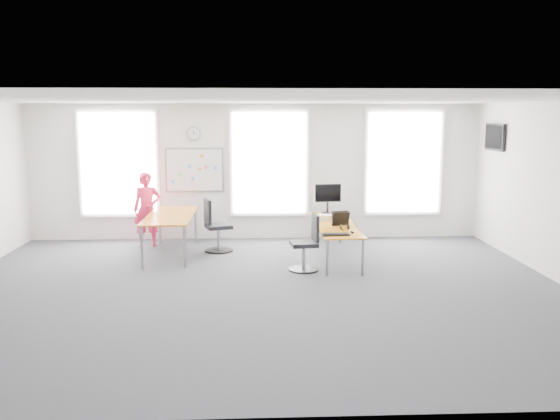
{
  "coord_description": "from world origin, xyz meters",
  "views": [
    {
      "loc": [
        -0.05,
        -9.1,
        2.79
      ],
      "look_at": [
        0.41,
        1.2,
        1.1
      ],
      "focal_mm": 38.0,
      "sensor_mm": 36.0,
      "label": 1
    }
  ],
  "objects_px": {
    "headphones": "(344,227)",
    "desk_right": "(335,226)",
    "keyboard": "(336,235)",
    "monitor": "(328,196)",
    "chair_left": "(215,229)",
    "chair_right": "(307,246)",
    "desk_left": "(171,218)",
    "person": "(147,209)"
  },
  "relations": [
    {
      "from": "chair_right",
      "to": "chair_left",
      "type": "height_order",
      "value": "chair_left"
    },
    {
      "from": "keyboard",
      "to": "desk_left",
      "type": "bearing_deg",
      "value": 147.89
    },
    {
      "from": "keyboard",
      "to": "chair_left",
      "type": "bearing_deg",
      "value": 135.71
    },
    {
      "from": "chair_left",
      "to": "monitor",
      "type": "height_order",
      "value": "monitor"
    },
    {
      "from": "person",
      "to": "keyboard",
      "type": "relative_size",
      "value": 3.29
    },
    {
      "from": "monitor",
      "to": "chair_left",
      "type": "bearing_deg",
      "value": -173.97
    },
    {
      "from": "desk_right",
      "to": "keyboard",
      "type": "bearing_deg",
      "value": -96.96
    },
    {
      "from": "chair_right",
      "to": "monitor",
      "type": "bearing_deg",
      "value": 156.87
    },
    {
      "from": "person",
      "to": "headphones",
      "type": "relative_size",
      "value": 8.99
    },
    {
      "from": "desk_right",
      "to": "monitor",
      "type": "distance_m",
      "value": 1.24
    },
    {
      "from": "desk_right",
      "to": "desk_left",
      "type": "relative_size",
      "value": 1.24
    },
    {
      "from": "desk_right",
      "to": "headphones",
      "type": "height_order",
      "value": "headphones"
    },
    {
      "from": "person",
      "to": "keyboard",
      "type": "xyz_separation_m",
      "value": [
        3.68,
        -2.3,
        -0.1
      ]
    },
    {
      "from": "chair_left",
      "to": "keyboard",
      "type": "xyz_separation_m",
      "value": [
        2.22,
        -1.71,
        0.21
      ]
    },
    {
      "from": "desk_right",
      "to": "person",
      "type": "relative_size",
      "value": 1.76
    },
    {
      "from": "headphones",
      "to": "desk_right",
      "type": "bearing_deg",
      "value": 81.66
    },
    {
      "from": "desk_left",
      "to": "person",
      "type": "relative_size",
      "value": 1.42
    },
    {
      "from": "chair_right",
      "to": "headphones",
      "type": "distance_m",
      "value": 0.85
    },
    {
      "from": "person",
      "to": "headphones",
      "type": "xyz_separation_m",
      "value": [
        3.92,
        -1.76,
        -0.07
      ]
    },
    {
      "from": "desk_right",
      "to": "desk_left",
      "type": "xyz_separation_m",
      "value": [
        -3.21,
        0.37,
        0.12
      ]
    },
    {
      "from": "headphones",
      "to": "monitor",
      "type": "distance_m",
      "value": 1.76
    },
    {
      "from": "chair_right",
      "to": "chair_left",
      "type": "bearing_deg",
      "value": -138.06
    },
    {
      "from": "desk_right",
      "to": "person",
      "type": "distance_m",
      "value": 4.01
    },
    {
      "from": "chair_right",
      "to": "headphones",
      "type": "relative_size",
      "value": 5.8
    },
    {
      "from": "chair_right",
      "to": "monitor",
      "type": "xyz_separation_m",
      "value": [
        0.62,
        2.09,
        0.61
      ]
    },
    {
      "from": "person",
      "to": "chair_left",
      "type": "bearing_deg",
      "value": -30.97
    },
    {
      "from": "person",
      "to": "desk_left",
      "type": "bearing_deg",
      "value": -63.07
    },
    {
      "from": "chair_left",
      "to": "headphones",
      "type": "xyz_separation_m",
      "value": [
        2.45,
        -1.17,
        0.24
      ]
    },
    {
      "from": "desk_right",
      "to": "keyboard",
      "type": "height_order",
      "value": "keyboard"
    },
    {
      "from": "desk_right",
      "to": "chair_right",
      "type": "distance_m",
      "value": 1.13
    },
    {
      "from": "keyboard",
      "to": "monitor",
      "type": "distance_m",
      "value": 2.3
    },
    {
      "from": "chair_right",
      "to": "monitor",
      "type": "relative_size",
      "value": 1.6
    },
    {
      "from": "desk_left",
      "to": "person",
      "type": "height_order",
      "value": "person"
    },
    {
      "from": "desk_left",
      "to": "monitor",
      "type": "distance_m",
      "value": 3.33
    },
    {
      "from": "desk_left",
      "to": "person",
      "type": "bearing_deg",
      "value": 126.05
    },
    {
      "from": "headphones",
      "to": "monitor",
      "type": "height_order",
      "value": "monitor"
    },
    {
      "from": "chair_left",
      "to": "monitor",
      "type": "xyz_separation_m",
      "value": [
        2.35,
        0.56,
        0.58
      ]
    },
    {
      "from": "desk_left",
      "to": "chair_right",
      "type": "bearing_deg",
      "value": -26.48
    },
    {
      "from": "person",
      "to": "monitor",
      "type": "relative_size",
      "value": 2.48
    },
    {
      "from": "desk_right",
      "to": "headphones",
      "type": "xyz_separation_m",
      "value": [
        0.1,
        -0.56,
        0.09
      ]
    },
    {
      "from": "desk_right",
      "to": "chair_right",
      "type": "height_order",
      "value": "chair_right"
    },
    {
      "from": "chair_right",
      "to": "person",
      "type": "distance_m",
      "value": 3.85
    }
  ]
}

